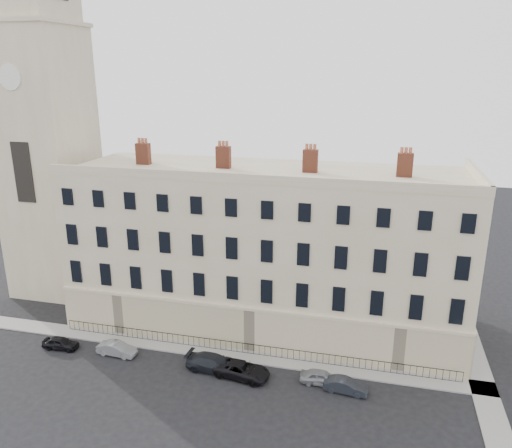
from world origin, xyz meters
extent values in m
plane|color=black|center=(0.00, 0.00, 0.00)|extent=(160.00, 160.00, 0.00)
cube|color=#C4B192|center=(-6.00, 12.00, 7.50)|extent=(36.00, 12.00, 15.00)
cube|color=beige|center=(-6.00, 5.92, 2.00)|extent=(36.10, 0.18, 4.00)
cube|color=beige|center=(12.08, 12.00, 2.00)|extent=(0.18, 12.10, 4.00)
cube|color=#C4B192|center=(-6.00, 6.15, 15.40)|extent=(36.00, 0.35, 0.80)
cube|color=#C4B192|center=(11.85, 12.00, 15.40)|extent=(0.35, 12.00, 0.80)
cube|color=brown|center=(-18.00, 12.00, 16.00)|extent=(1.30, 0.70, 2.00)
cube|color=brown|center=(-10.00, 12.00, 16.00)|extent=(1.30, 0.70, 2.00)
cube|color=brown|center=(-2.00, 12.00, 16.00)|extent=(1.30, 0.70, 2.00)
cube|color=brown|center=(6.00, 12.00, 16.00)|extent=(1.30, 0.70, 2.00)
cube|color=#C4B192|center=(-30.00, 14.00, 14.00)|extent=(8.00, 8.00, 28.00)
cylinder|color=white|center=(-30.00, 9.94, 23.00)|extent=(2.40, 0.14, 2.40)
cube|color=gray|center=(-10.00, 5.00, 0.06)|extent=(48.00, 2.00, 0.12)
cube|color=gray|center=(13.00, 8.00, 0.06)|extent=(2.00, 24.00, 0.12)
cube|color=black|center=(-6.00, 5.40, 1.02)|extent=(35.00, 0.04, 0.04)
cube|color=black|center=(-6.00, 5.40, 0.12)|extent=(35.00, 0.04, 0.04)
imported|color=black|center=(-22.35, 2.31, 0.54)|extent=(3.26, 1.47, 1.09)
imported|color=gray|center=(-17.00, 2.60, 0.57)|extent=(3.53, 1.38, 1.14)
imported|color=black|center=(-8.09, 2.39, 0.68)|extent=(4.78, 2.17, 1.36)
imported|color=black|center=(-5.62, 2.08, 0.63)|extent=(4.80, 2.70, 1.27)
imported|color=gray|center=(0.67, 2.73, 0.57)|extent=(3.35, 1.41, 1.13)
imported|color=#22262D|center=(2.63, 2.09, 0.56)|extent=(3.46, 1.46, 1.11)
camera|label=1|loc=(3.86, -31.32, 23.75)|focal=35.00mm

